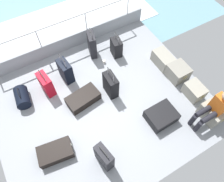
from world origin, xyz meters
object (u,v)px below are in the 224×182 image
(suitcase_6, at_px, (56,152))
(paper_cup, at_px, (104,62))
(passenger_seated, at_px, (214,108))
(suitcase_7, at_px, (111,85))
(cargo_crate_1, at_px, (178,72))
(suitcase_0, at_px, (161,116))
(cargo_crate_3, at_px, (213,112))
(duffel_bag, at_px, (22,97))
(suitcase_2, at_px, (92,45))
(suitcase_4, at_px, (83,98))
(suitcase_3, at_px, (46,84))
(cargo_crate_0, at_px, (163,59))
(suitcase_1, at_px, (104,157))
(suitcase_8, at_px, (66,71))
(suitcase_5, at_px, (116,47))
(cargo_crate_2, at_px, (194,91))

(suitcase_6, bearing_deg, paper_cup, 128.92)
(passenger_seated, distance_m, suitcase_6, 3.59)
(suitcase_7, bearing_deg, cargo_crate_1, 75.74)
(passenger_seated, xyz_separation_m, suitcase_0, (-0.55, -0.90, -0.45))
(cargo_crate_1, xyz_separation_m, suitcase_6, (0.34, -3.65, -0.08))
(cargo_crate_3, distance_m, duffel_bag, 4.65)
(suitcase_2, bearing_deg, suitcase_4, -35.65)
(suitcase_3, bearing_deg, cargo_crate_0, 76.61)
(suitcase_1, bearing_deg, suitcase_0, 97.42)
(suitcase_4, xyz_separation_m, suitcase_8, (-0.86, -0.07, 0.19))
(suitcase_5, relative_size, suitcase_7, 0.85)
(cargo_crate_2, xyz_separation_m, suitcase_7, (-1.12, -1.81, 0.16))
(passenger_seated, bearing_deg, suitcase_6, -106.53)
(cargo_crate_0, bearing_deg, cargo_crate_1, 6.81)
(cargo_crate_0, bearing_deg, suitcase_0, -38.10)
(cargo_crate_0, height_order, suitcase_4, cargo_crate_0)
(cargo_crate_2, distance_m, suitcase_0, 1.14)
(passenger_seated, bearing_deg, paper_cup, -155.65)
(suitcase_2, bearing_deg, suitcase_5, 58.24)
(cargo_crate_3, distance_m, suitcase_4, 3.15)
(cargo_crate_1, relative_size, suitcase_0, 0.80)
(cargo_crate_0, relative_size, cargo_crate_2, 1.21)
(passenger_seated, xyz_separation_m, paper_cup, (-2.76, -1.25, -0.54))
(suitcase_6, xyz_separation_m, suitcase_8, (-1.78, 1.04, 0.20))
(passenger_seated, relative_size, suitcase_0, 1.61)
(passenger_seated, distance_m, suitcase_1, 2.60)
(suitcase_0, distance_m, suitcase_3, 2.95)
(cargo_crate_1, height_order, passenger_seated, passenger_seated)
(cargo_crate_1, distance_m, suitcase_1, 2.98)
(suitcase_2, height_order, duffel_bag, suitcase_2)
(cargo_crate_3, height_order, suitcase_4, cargo_crate_3)
(cargo_crate_2, xyz_separation_m, suitcase_3, (-1.97, -3.19, 0.13))
(cargo_crate_0, xyz_separation_m, cargo_crate_1, (0.57, 0.07, 0.01))
(suitcase_4, xyz_separation_m, duffel_bag, (-0.76, -1.31, 0.05))
(cargo_crate_1, height_order, suitcase_8, suitcase_8)
(passenger_seated, height_order, duffel_bag, passenger_seated)
(cargo_crate_0, distance_m, cargo_crate_2, 1.23)
(passenger_seated, xyz_separation_m, duffel_bag, (-2.68, -3.62, -0.42))
(suitcase_2, relative_size, duffel_bag, 1.50)
(cargo_crate_1, xyz_separation_m, cargo_crate_2, (0.66, 0.00, -0.02))
(suitcase_4, bearing_deg, suitcase_2, 144.35)
(cargo_crate_0, height_order, suitcase_3, suitcase_3)
(suitcase_5, relative_size, suitcase_6, 0.96)
(cargo_crate_3, relative_size, suitcase_0, 0.83)
(suitcase_0, distance_m, suitcase_5, 2.33)
(suitcase_0, bearing_deg, suitcase_7, -151.77)
(suitcase_0, bearing_deg, suitcase_3, -135.64)
(suitcase_6, bearing_deg, suitcase_8, 149.59)
(suitcase_4, bearing_deg, cargo_crate_0, 89.71)
(cargo_crate_2, height_order, suitcase_6, cargo_crate_2)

